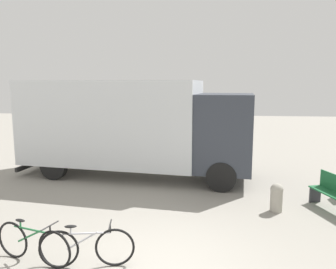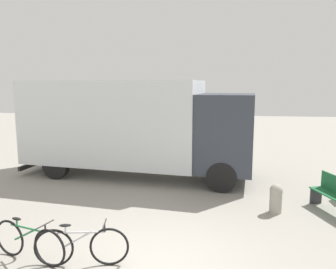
{
  "view_description": "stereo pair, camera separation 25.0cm",
  "coord_description": "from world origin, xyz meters",
  "px_view_note": "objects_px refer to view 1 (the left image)",
  "views": [
    {
      "loc": [
        0.77,
        -5.49,
        3.31
      ],
      "look_at": [
        -0.26,
        4.24,
        1.81
      ],
      "focal_mm": 35.0,
      "sensor_mm": 36.0,
      "label": 1
    },
    {
      "loc": [
        1.02,
        -5.46,
        3.31
      ],
      "look_at": [
        -0.26,
        4.24,
        1.81
      ],
      "focal_mm": 35.0,
      "sensor_mm": 36.0,
      "label": 2
    }
  ],
  "objects_px": {
    "bicycle_middle": "(87,247)",
    "bollard_near_bench": "(277,196)",
    "bicycle_near": "(33,243)",
    "delivery_truck": "(132,124)"
  },
  "relations": [
    {
      "from": "bicycle_middle",
      "to": "bollard_near_bench",
      "type": "distance_m",
      "value": 5.07
    },
    {
      "from": "bicycle_middle",
      "to": "bicycle_near",
      "type": "bearing_deg",
      "value": 168.07
    },
    {
      "from": "delivery_truck",
      "to": "bicycle_middle",
      "type": "bearing_deg",
      "value": -78.49
    },
    {
      "from": "bicycle_near",
      "to": "bollard_near_bench",
      "type": "relative_size",
      "value": 2.2
    },
    {
      "from": "delivery_truck",
      "to": "bicycle_middle",
      "type": "relative_size",
      "value": 4.96
    },
    {
      "from": "delivery_truck",
      "to": "bollard_near_bench",
      "type": "distance_m",
      "value": 5.61
    },
    {
      "from": "delivery_truck",
      "to": "bicycle_near",
      "type": "relative_size",
      "value": 5.07
    },
    {
      "from": "bicycle_middle",
      "to": "bollard_near_bench",
      "type": "relative_size",
      "value": 2.25
    },
    {
      "from": "delivery_truck",
      "to": "bicycle_near",
      "type": "height_order",
      "value": "delivery_truck"
    },
    {
      "from": "delivery_truck",
      "to": "bollard_near_bench",
      "type": "xyz_separation_m",
      "value": [
        4.48,
        -3.03,
        -1.48
      ]
    }
  ]
}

